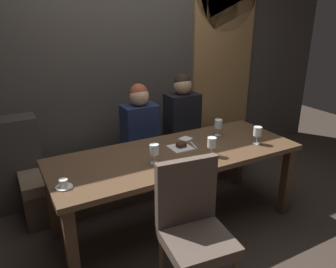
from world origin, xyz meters
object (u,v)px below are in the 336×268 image
Objects in this scene: wine_glass_far_right at (154,150)px; espresso_cup at (64,184)px; banquette_bench at (144,172)px; wine_glass_near_right at (212,143)px; chair_near_side at (193,222)px; diner_bearded at (182,113)px; dining_table at (176,161)px; dessert_plate at (181,147)px; wine_glass_center_back at (218,125)px; wine_glass_near_left at (258,132)px; diner_redhead at (140,123)px; fork_on_table at (194,145)px.

wine_glass_far_right is 1.37× the size of espresso_cup.
banquette_bench is 15.24× the size of wine_glass_near_right.
chair_near_side is 5.98× the size of wine_glass_far_right.
wine_glass_near_right is (-0.27, -0.93, 0.02)m from diner_bearded.
diner_bearded is (0.49, 0.73, 0.18)m from dining_table.
wine_glass_far_right is at bearing -108.48° from banquette_bench.
wine_glass_center_back is at bearing 11.66° from dessert_plate.
wine_glass_near_left is at bearing -49.84° from banquette_bench.
dining_table is 2.87× the size of diner_redhead.
fork_on_table is at bearing -112.68° from diner_bearded.
wine_glass_near_left is 1.75m from espresso_cup.
fork_on_table is (-0.01, 0.26, -0.11)m from wine_glass_near_right.
wine_glass_near_left is (1.02, -0.08, 0.00)m from wine_glass_far_right.
wine_glass_near_left is at bearing 27.13° from chair_near_side.
espresso_cup is at bearing -139.31° from banquette_bench.
diner_redhead reaches higher than banquette_bench.
chair_near_side is 1.20m from wine_glass_near_left.
dessert_plate is 1.12× the size of fork_on_table.
wine_glass_center_back is 1.37× the size of espresso_cup.
dining_table is 18.33× the size of espresso_cup.
chair_near_side reaches higher than wine_glass_near_left.
diner_redhead is 0.94m from wine_glass_near_right.
dining_table is 0.82m from banquette_bench.
banquette_bench is 20.83× the size of espresso_cup.
dessert_plate is (-0.15, 0.27, -0.10)m from wine_glass_near_right.
wine_glass_center_back is at bearing 31.07° from fork_on_table.
diner_redhead is at bearing 105.82° from wine_glass_near_right.
wine_glass_near_left is 1.00× the size of wine_glass_center_back.
wine_glass_center_back is (-0.19, 0.35, -0.00)m from wine_glass_near_left.
fork_on_table is at bearing -163.56° from wine_glass_center_back.
dessert_plate is (0.08, 0.06, 0.10)m from dining_table.
wine_glass_near_left is 0.96× the size of fork_on_table.
chair_near_side is at bearing -101.46° from banquette_bench.
dining_table is 0.90m from diner_bearded.
diner_bearded is 4.98× the size of wine_glass_near_right.
diner_bearded is at bearing 55.80° from dining_table.
dining_table is 0.62m from wine_glass_center_back.
chair_near_side is 0.68m from wine_glass_far_right.
fork_on_table is (-0.28, -0.67, -0.09)m from diner_bearded.
dessert_plate is (-0.42, -0.67, -0.08)m from diner_bearded.
banquette_bench is 2.55× the size of chair_near_side.
wine_glass_far_right is 1.02m from wine_glass_near_left.
wine_glass_near_left is 0.53m from wine_glass_near_right.
wine_glass_near_left is (0.26, -0.92, 0.02)m from diner_bearded.
dessert_plate is at bearing 25.74° from wine_glass_far_right.
diner_redhead reaches higher than espresso_cup.
wine_glass_near_left is at bearing -48.52° from diner_redhead.
dessert_plate is at bearing -83.18° from banquette_bench.
diner_bearded is at bearing 3.04° from diner_redhead.
dining_table is 1.02m from espresso_cup.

